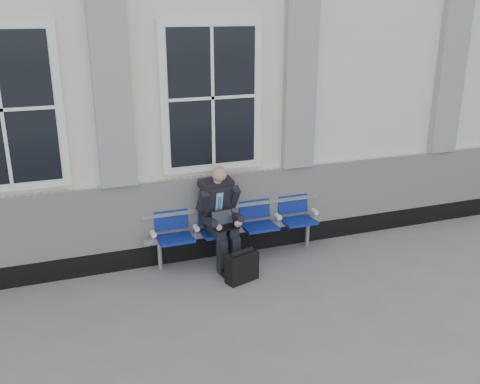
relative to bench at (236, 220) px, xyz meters
name	(u,v)px	position (x,y,z in m)	size (l,w,h in m)	color
ground	(223,311)	(-0.64, -1.32, -0.55)	(70.00, 70.00, 0.00)	slate
station_building	(153,81)	(-0.66, 2.15, 1.67)	(14.40, 4.40, 4.49)	silver
bench	(236,220)	(0.00, 0.00, 0.00)	(2.60, 0.47, 0.91)	#9EA0A3
businessman	(220,212)	(-0.29, -0.13, 0.20)	(0.58, 0.77, 1.39)	black
briefcase	(242,267)	(-0.18, -0.71, -0.35)	(0.46, 0.30, 0.44)	black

